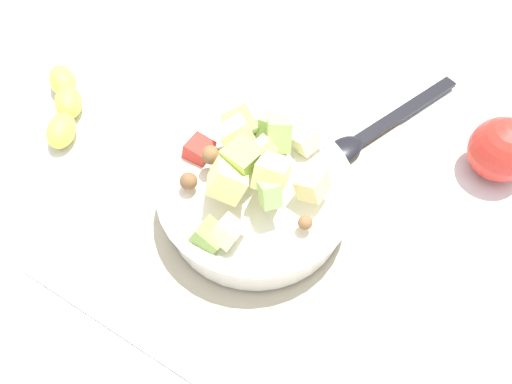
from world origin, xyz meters
name	(u,v)px	position (x,y,z in m)	size (l,w,h in m)	color
ground_plane	(255,207)	(0.00, 0.00, 0.00)	(2.40, 2.40, 0.00)	silver
placemat	(255,206)	(0.00, 0.00, 0.00)	(0.43, 0.36, 0.01)	#BCB299
salad_bowl	(255,192)	(0.00, 0.00, 0.04)	(0.23, 0.23, 0.12)	white
serving_spoon	(372,132)	(-0.18, 0.07, 0.01)	(0.23, 0.11, 0.01)	black
whole_apple	(502,149)	(-0.21, 0.23, 0.04)	(0.08, 0.08, 0.09)	red
banana_whole	(63,105)	(0.01, -0.30, 0.02)	(0.13, 0.12, 0.04)	yellow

